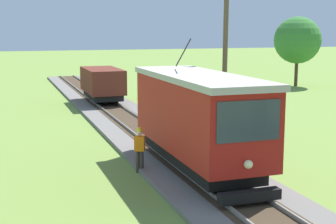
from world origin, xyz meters
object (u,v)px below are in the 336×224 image
object	(u,v)px
red_tram	(198,117)
utility_pole_mid	(225,55)
second_worker	(140,148)
freight_car	(102,83)
tree_right_near	(298,40)

from	to	relation	value
red_tram	utility_pole_mid	world-z (taller)	utility_pole_mid
utility_pole_mid	second_worker	world-z (taller)	utility_pole_mid
red_tram	freight_car	distance (m)	18.34
red_tram	second_worker	xyz separation A→B (m)	(-2.05, 0.86, -1.21)
second_worker	tree_right_near	distance (m)	31.95
utility_pole_mid	freight_car	bearing A→B (deg)	103.99
freight_car	tree_right_near	world-z (taller)	tree_right_near
freight_car	tree_right_near	xyz separation A→B (m)	(19.89, 5.51, 2.82)
second_worker	freight_car	bearing A→B (deg)	20.71
red_tram	tree_right_near	xyz separation A→B (m)	(19.89, 23.84, 2.18)
utility_pole_mid	tree_right_near	distance (m)	25.19
freight_car	second_worker	bearing A→B (deg)	-96.67
second_worker	tree_right_near	size ratio (longest dim) A/B	0.27
tree_right_near	second_worker	bearing A→B (deg)	-133.66
second_worker	tree_right_near	bearing A→B (deg)	-16.29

